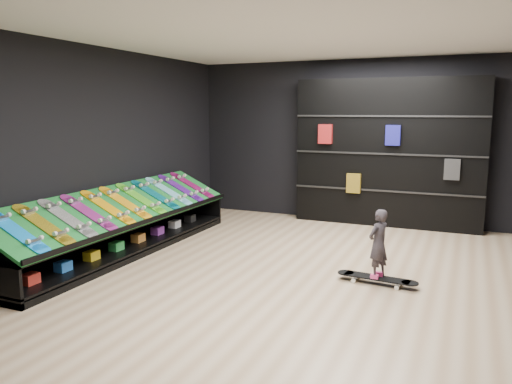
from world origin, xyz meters
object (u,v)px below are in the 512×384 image
at_px(floor_skateboard, 377,280).
at_px(child, 378,257).
at_px(back_shelving, 388,153).
at_px(display_rack, 123,235).

xyz_separation_m(floor_skateboard, child, (0.00, 0.00, 0.30)).
height_order(back_shelving, floor_skateboard, back_shelving).
height_order(back_shelving, child, back_shelving).
bearing_deg(back_shelving, display_rack, -134.56).
bearing_deg(child, back_shelving, -144.68).
distance_m(back_shelving, child, 3.42).
distance_m(display_rack, back_shelving, 4.78).
relative_size(display_rack, floor_skateboard, 4.59).
distance_m(back_shelving, floor_skateboard, 3.51).
relative_size(display_rack, child, 8.99).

